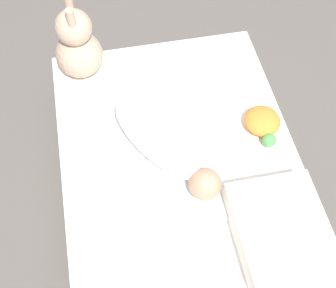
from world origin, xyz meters
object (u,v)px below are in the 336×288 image
object	(u,v)px
pillow	(280,230)
swaddled_baby	(163,144)
bunny_plush	(78,46)
turtle_plush	(263,123)

from	to	relation	value
pillow	swaddled_baby	bearing A→B (deg)	-141.13
pillow	bunny_plush	distance (m)	1.03
bunny_plush	turtle_plush	xyz separation A→B (m)	(0.43, 0.64, -0.11)
swaddled_baby	turtle_plush	world-z (taller)	swaddled_baby
swaddled_baby	bunny_plush	xyz separation A→B (m)	(-0.47, -0.25, 0.07)
swaddled_baby	pillow	xyz separation A→B (m)	(0.38, 0.31, -0.02)
pillow	turtle_plush	distance (m)	0.44
swaddled_baby	turtle_plush	size ratio (longest dim) A/B	2.74
swaddled_baby	bunny_plush	distance (m)	0.54
turtle_plush	pillow	bearing A→B (deg)	-10.77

